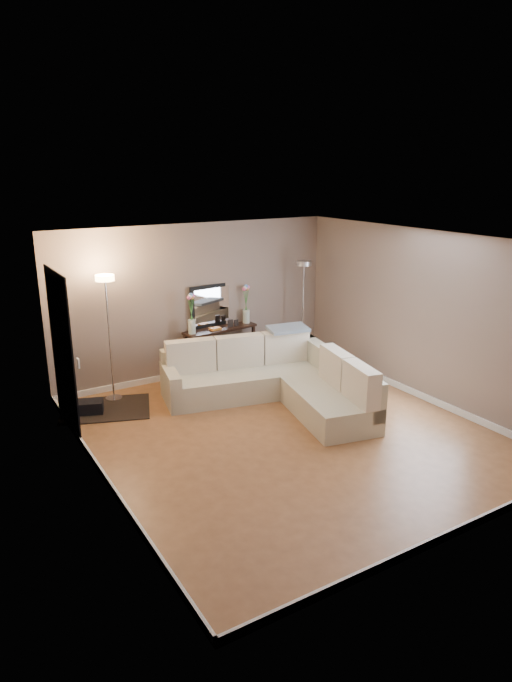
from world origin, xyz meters
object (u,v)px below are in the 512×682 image
console_table (217,349)px  floor_lamp_unlit (303,292)px  sectional_sofa (275,380)px  floor_lamp_lit (107,313)px

console_table → floor_lamp_unlit: (1.63, -0.26, 0.87)m
sectional_sofa → floor_lamp_unlit: size_ratio=1.57×
console_table → floor_lamp_lit: bearing=-174.0°
floor_lamp_lit → floor_lamp_unlit: (3.54, -0.06, -0.05)m
sectional_sofa → floor_lamp_unlit: 2.14m
console_table → floor_lamp_unlit: 1.87m
console_table → floor_lamp_unlit: size_ratio=0.72×
floor_lamp_lit → floor_lamp_unlit: size_ratio=1.04×
console_table → floor_lamp_unlit: bearing=-9.1°
floor_lamp_unlit → floor_lamp_lit: bearing=179.0°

